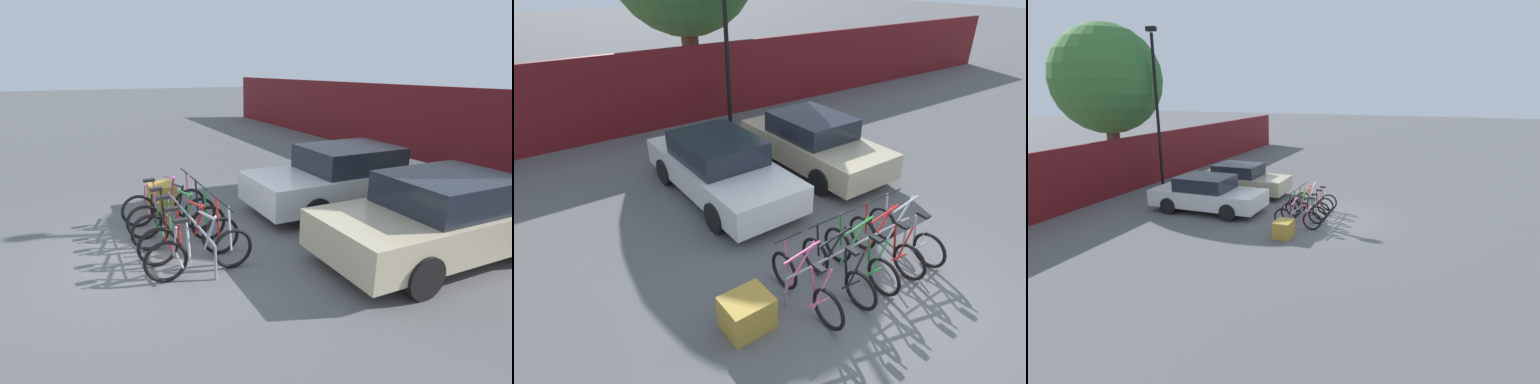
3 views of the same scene
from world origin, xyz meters
The scene contains 13 objects.
ground_plane centered at (0.00, 0.00, 0.00)m, with size 120.00×120.00×0.00m, color #59595B.
hoarding_wall centered at (0.00, 9.50, 1.25)m, with size 36.00×0.16×2.51m, color maroon.
bike_rack centered at (-0.27, 0.68, 0.47)m, with size 2.94×0.04×0.57m.
bicycle_pink centered at (-1.47, 0.53, 0.38)m, with size 0.68×1.71×1.05m.
bicycle_black centered at (-0.80, 0.53, 0.38)m, with size 0.68×1.71×1.05m.
bicycle_green centered at (-0.27, 0.53, 0.38)m, with size 0.68×1.71×1.05m.
bicycle_red centered at (0.37, 0.53, 0.38)m, with size 0.68×1.71×1.05m.
bicycle_silver centered at (0.92, 0.53, 0.38)m, with size 0.68×1.71×1.05m.
car_white centered at (-0.74, 4.42, 0.69)m, with size 1.91×4.37×1.40m.
car_beige centered at (1.98, 4.33, 0.69)m, with size 1.91×4.28×1.40m.
lamp_post centered at (1.91, 8.50, 4.03)m, with size 0.24×0.44×7.33m.
cargo_crate centered at (-2.43, 0.68, 0.28)m, with size 0.70×0.56×0.55m, color #B28C33.
tree_behind_hoarding centered at (1.99, 11.30, 5.07)m, with size 5.18×5.18×7.68m.
Camera 3 is at (-13.85, -3.47, 4.67)m, focal length 28.00 mm.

